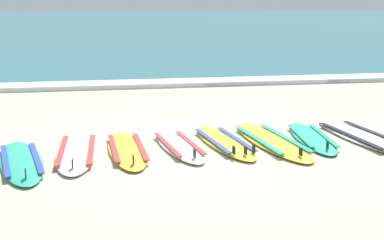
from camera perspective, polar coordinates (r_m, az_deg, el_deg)
name	(u,v)px	position (r m, az deg, el deg)	size (l,w,h in m)	color
ground_plane	(190,142)	(8.47, -0.21, -2.25)	(80.00, 80.00, 0.00)	#C1B599
sea	(109,24)	(43.20, -8.37, 9.54)	(80.00, 60.00, 0.10)	teal
wave_foam_strip	(151,84)	(13.77, -4.15, 3.67)	(80.00, 0.82, 0.11)	white
surfboard_0	(21,161)	(7.70, -16.85, -4.01)	(0.91, 2.21, 0.18)	#2DB793
surfboard_1	(77,152)	(7.98, -11.54, -3.17)	(0.63, 2.23, 0.18)	silver
surfboard_2	(127,150)	(7.98, -6.54, -2.97)	(0.59, 2.10, 0.18)	yellow
surfboard_3	(179,146)	(8.13, -1.33, -2.61)	(0.71, 1.97, 0.18)	white
surfboard_4	(224,142)	(8.34, 3.27, -2.23)	(0.77, 2.14, 0.18)	yellow
surfboard_5	(271,141)	(8.48, 8.02, -2.09)	(0.85, 2.47, 0.18)	yellow
surfboard_6	(312,138)	(8.78, 11.99, -1.75)	(0.72, 2.04, 0.18)	#2DB793
surfboard_7	(362,137)	(9.03, 16.80, -1.61)	(0.87, 2.51, 0.18)	white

